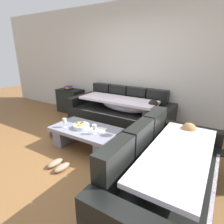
% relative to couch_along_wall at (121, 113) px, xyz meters
% --- Properties ---
extents(ground_plane, '(14.00, 14.00, 0.00)m').
position_rel_couch_along_wall_xyz_m(ground_plane, '(0.05, -1.62, -0.33)').
color(ground_plane, brown).
extents(back_wall, '(9.00, 0.10, 2.70)m').
position_rel_couch_along_wall_xyz_m(back_wall, '(0.05, 0.53, 1.02)').
color(back_wall, beige).
rests_on(back_wall, ground_plane).
extents(couch_along_wall, '(2.30, 0.92, 0.88)m').
position_rel_couch_along_wall_xyz_m(couch_along_wall, '(0.00, 0.00, 0.00)').
color(couch_along_wall, black).
rests_on(couch_along_wall, ground_plane).
extents(couch_near_window, '(0.92, 2.02, 0.88)m').
position_rel_couch_along_wall_xyz_m(couch_near_window, '(1.51, -1.61, 0.00)').
color(couch_near_window, black).
rests_on(couch_near_window, ground_plane).
extents(coffee_table, '(1.20, 0.68, 0.38)m').
position_rel_couch_along_wall_xyz_m(coffee_table, '(-0.07, -1.16, -0.09)').
color(coffee_table, gray).
rests_on(coffee_table, ground_plane).
extents(fruit_bowl, '(0.28, 0.28, 0.10)m').
position_rel_couch_along_wall_xyz_m(fruit_bowl, '(-0.13, -1.20, 0.09)').
color(fruit_bowl, silver).
rests_on(fruit_bowl, coffee_table).
extents(wine_glass_near_left, '(0.07, 0.07, 0.17)m').
position_rel_couch_along_wall_xyz_m(wine_glass_near_left, '(-0.40, -1.32, 0.16)').
color(wine_glass_near_left, silver).
rests_on(wine_glass_near_left, coffee_table).
extents(wine_glass_near_right, '(0.07, 0.07, 0.17)m').
position_rel_couch_along_wall_xyz_m(wine_glass_near_right, '(0.21, -1.27, 0.16)').
color(wine_glass_near_right, silver).
rests_on(wine_glass_near_right, coffee_table).
extents(open_magazine, '(0.32, 0.26, 0.01)m').
position_rel_couch_along_wall_xyz_m(open_magazine, '(0.16, -1.11, 0.05)').
color(open_magazine, white).
rests_on(open_magazine, coffee_table).
extents(side_cabinet, '(0.72, 0.44, 0.64)m').
position_rel_couch_along_wall_xyz_m(side_cabinet, '(-1.77, 0.23, -0.01)').
color(side_cabinet, black).
rests_on(side_cabinet, ground_plane).
extents(book_stack_on_cabinet, '(0.19, 0.23, 0.10)m').
position_rel_couch_along_wall_xyz_m(book_stack_on_cabinet, '(-1.81, 0.23, 0.36)').
color(book_stack_on_cabinet, black).
rests_on(book_stack_on_cabinet, side_cabinet).
extents(pair_of_shoes, '(0.31, 0.30, 0.09)m').
position_rel_couch_along_wall_xyz_m(pair_of_shoes, '(-0.03, -1.86, -0.29)').
color(pair_of_shoes, '#8C7259').
rests_on(pair_of_shoes, ground_plane).
extents(crumpled_garment, '(0.49, 0.51, 0.12)m').
position_rel_couch_along_wall_xyz_m(crumpled_garment, '(-0.91, -1.06, -0.27)').
color(crumpled_garment, '#232328').
rests_on(crumpled_garment, ground_plane).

